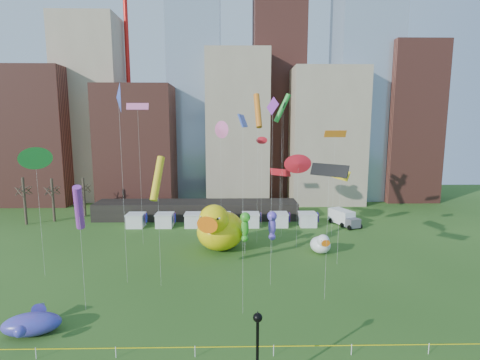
{
  "coord_description": "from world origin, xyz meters",
  "views": [
    {
      "loc": [
        2.94,
        -25.24,
        17.46
      ],
      "look_at": [
        3.64,
        10.98,
        12.0
      ],
      "focal_mm": 27.0,
      "sensor_mm": 36.0,
      "label": 1
    }
  ],
  "objects_px": {
    "small_duck": "(321,244)",
    "whale_inflatable": "(32,323)",
    "lamppost": "(257,344)",
    "seahorse_purple": "(272,223)",
    "box_truck": "(343,218)",
    "big_duck": "(219,228)",
    "seahorse_green": "(245,224)"
  },
  "relations": [
    {
      "from": "seahorse_purple",
      "to": "big_duck",
      "type": "bearing_deg",
      "value": -171.94
    },
    {
      "from": "whale_inflatable",
      "to": "box_truck",
      "type": "height_order",
      "value": "box_truck"
    },
    {
      "from": "big_duck",
      "to": "lamppost",
      "type": "relative_size",
      "value": 1.71
    },
    {
      "from": "big_duck",
      "to": "seahorse_green",
      "type": "bearing_deg",
      "value": -3.83
    },
    {
      "from": "seahorse_green",
      "to": "big_duck",
      "type": "bearing_deg",
      "value": 140.73
    },
    {
      "from": "seahorse_purple",
      "to": "lamppost",
      "type": "xyz_separation_m",
      "value": [
        -3.78,
        -26.17,
        -0.78
      ]
    },
    {
      "from": "seahorse_green",
      "to": "lamppost",
      "type": "xyz_separation_m",
      "value": [
        -0.06,
        -26.23,
        -0.62
      ]
    },
    {
      "from": "seahorse_green",
      "to": "whale_inflatable",
      "type": "bearing_deg",
      "value": -150.01
    },
    {
      "from": "small_duck",
      "to": "lamppost",
      "type": "xyz_separation_m",
      "value": [
        -10.56,
        -26.25,
        2.23
      ]
    },
    {
      "from": "big_duck",
      "to": "small_duck",
      "type": "xyz_separation_m",
      "value": [
        14.04,
        -1.55,
        -1.87
      ]
    },
    {
      "from": "seahorse_green",
      "to": "whale_inflatable",
      "type": "distance_m",
      "value": 26.7
    },
    {
      "from": "lamppost",
      "to": "small_duck",
      "type": "bearing_deg",
      "value": 68.09
    },
    {
      "from": "whale_inflatable",
      "to": "box_truck",
      "type": "relative_size",
      "value": 0.93
    },
    {
      "from": "big_duck",
      "to": "whale_inflatable",
      "type": "bearing_deg",
      "value": -106.37
    },
    {
      "from": "box_truck",
      "to": "lamppost",
      "type": "bearing_deg",
      "value": -135.88
    },
    {
      "from": "seahorse_green",
      "to": "seahorse_purple",
      "type": "xyz_separation_m",
      "value": [
        3.72,
        -0.05,
        0.16
      ]
    },
    {
      "from": "small_duck",
      "to": "whale_inflatable",
      "type": "distance_m",
      "value": 34.72
    },
    {
      "from": "big_duck",
      "to": "whale_inflatable",
      "type": "relative_size",
      "value": 1.63
    },
    {
      "from": "big_duck",
      "to": "lamppost",
      "type": "bearing_deg",
      "value": -62.7
    },
    {
      "from": "small_duck",
      "to": "box_truck",
      "type": "relative_size",
      "value": 0.59
    },
    {
      "from": "seahorse_green",
      "to": "whale_inflatable",
      "type": "height_order",
      "value": "seahorse_green"
    },
    {
      "from": "small_duck",
      "to": "whale_inflatable",
      "type": "xyz_separation_m",
      "value": [
        -29.15,
        -18.85,
        -0.38
      ]
    },
    {
      "from": "big_duck",
      "to": "seahorse_purple",
      "type": "xyz_separation_m",
      "value": [
        7.26,
        -1.63,
        1.14
      ]
    },
    {
      "from": "whale_inflatable",
      "to": "box_truck",
      "type": "distance_m",
      "value": 49.35
    },
    {
      "from": "lamppost",
      "to": "seahorse_green",
      "type": "bearing_deg",
      "value": 89.88
    },
    {
      "from": "seahorse_purple",
      "to": "box_truck",
      "type": "xyz_separation_m",
      "value": [
        14.25,
        14.3,
        -2.98
      ]
    },
    {
      "from": "seahorse_purple",
      "to": "whale_inflatable",
      "type": "bearing_deg",
      "value": -119.29
    },
    {
      "from": "big_duck",
      "to": "lamppost",
      "type": "distance_m",
      "value": 28.02
    },
    {
      "from": "big_duck",
      "to": "box_truck",
      "type": "bearing_deg",
      "value": 50.68
    },
    {
      "from": "seahorse_green",
      "to": "box_truck",
      "type": "relative_size",
      "value": 0.89
    },
    {
      "from": "small_duck",
      "to": "lamppost",
      "type": "relative_size",
      "value": 0.67
    },
    {
      "from": "small_duck",
      "to": "seahorse_purple",
      "type": "xyz_separation_m",
      "value": [
        -6.78,
        -0.07,
        3.0
      ]
    }
  ]
}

